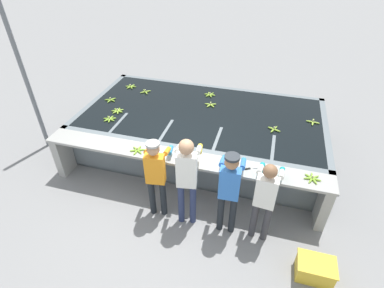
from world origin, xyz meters
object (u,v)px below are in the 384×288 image
(banana_bunch_ledge_0, at_px, (312,178))
(banana_bunch_ledge_1, at_px, (137,150))
(banana_bunch_floating_6, at_px, (313,122))
(banana_bunch_floating_7, at_px, (131,87))
(worker_2, at_px, (229,187))
(banana_bunch_floating_4, at_px, (274,129))
(support_post_left, at_px, (27,83))
(banana_bunch_floating_0, at_px, (210,95))
(worker_3, at_px, (265,196))
(banana_bunch_floating_1, at_px, (118,111))
(crate, at_px, (315,269))
(worker_1, at_px, (187,175))
(knife_0, at_px, (251,168))
(banana_bunch_floating_2, at_px, (145,92))
(banana_bunch_floating_3, at_px, (111,100))
(banana_bunch_floating_5, at_px, (110,119))
(banana_bunch_floating_8, at_px, (211,105))
(worker_0, at_px, (156,172))

(banana_bunch_ledge_0, bearing_deg, banana_bunch_ledge_1, -178.56)
(banana_bunch_floating_6, xyz_separation_m, banana_bunch_floating_7, (-4.38, 0.53, -0.00))
(worker_2, bearing_deg, banana_bunch_floating_7, 136.23)
(banana_bunch_floating_4, distance_m, support_post_left, 5.18)
(banana_bunch_ledge_0, distance_m, banana_bunch_ledge_1, 3.03)
(banana_bunch_floating_7, relative_size, support_post_left, 0.09)
(banana_bunch_floating_6, bearing_deg, banana_bunch_floating_0, 164.79)
(worker_2, bearing_deg, worker_3, 0.52)
(worker_3, bearing_deg, banana_bunch_ledge_0, 39.42)
(banana_bunch_floating_1, bearing_deg, crate, -27.81)
(worker_2, distance_m, banana_bunch_floating_0, 3.19)
(worker_3, height_order, banana_bunch_floating_7, worker_3)
(banana_bunch_floating_4, bearing_deg, banana_bunch_ledge_1, -149.46)
(banana_bunch_floating_0, height_order, banana_bunch_ledge_0, banana_bunch_ledge_0)
(worker_1, distance_m, knife_0, 1.13)
(banana_bunch_floating_0, xyz_separation_m, banana_bunch_floating_2, (-1.56, -0.28, 0.00))
(worker_3, xyz_separation_m, banana_bunch_floating_6, (0.78, 2.38, 0.03))
(worker_1, relative_size, banana_bunch_floating_3, 6.31)
(banana_bunch_floating_5, bearing_deg, banana_bunch_floating_2, 80.86)
(banana_bunch_floating_3, xyz_separation_m, support_post_left, (-1.33, -0.89, 0.65))
(banana_bunch_floating_1, distance_m, banana_bunch_ledge_1, 1.57)
(banana_bunch_floating_4, height_order, knife_0, banana_bunch_floating_4)
(banana_bunch_ledge_1, height_order, support_post_left, support_post_left)
(banana_bunch_floating_0, xyz_separation_m, banana_bunch_floating_7, (-2.03, -0.11, 0.00))
(banana_bunch_floating_2, xyz_separation_m, crate, (3.99, -3.26, -0.79))
(worker_2, distance_m, banana_bunch_floating_4, 1.97)
(worker_3, xyz_separation_m, banana_bunch_floating_4, (0.02, 1.88, 0.03))
(banana_bunch_ledge_0, xyz_separation_m, knife_0, (-0.98, -0.00, -0.01))
(worker_1, xyz_separation_m, worker_2, (0.69, 0.00, -0.09))
(worker_1, height_order, banana_bunch_floating_1, worker_1)
(banana_bunch_floating_7, height_order, banana_bunch_ledge_0, banana_bunch_ledge_0)
(banana_bunch_floating_7, bearing_deg, banana_bunch_floating_4, -15.88)
(knife_0, bearing_deg, banana_bunch_floating_5, 165.83)
(worker_3, xyz_separation_m, crate, (0.87, -0.53, -0.76))
(banana_bunch_floating_7, relative_size, banana_bunch_floating_8, 1.02)
(banana_bunch_floating_5, height_order, banana_bunch_floating_6, same)
(worker_0, bearing_deg, banana_bunch_ledge_1, 139.51)
(banana_bunch_floating_8, relative_size, crate, 0.50)
(banana_bunch_floating_4, height_order, banana_bunch_floating_6, same)
(worker_3, relative_size, banana_bunch_floating_6, 5.52)
(worker_2, relative_size, banana_bunch_ledge_0, 5.75)
(banana_bunch_floating_2, bearing_deg, banana_bunch_floating_6, -5.20)
(banana_bunch_ledge_1, bearing_deg, banana_bunch_floating_8, 66.29)
(worker_3, relative_size, banana_bunch_floating_3, 5.62)
(worker_1, height_order, banana_bunch_floating_0, worker_1)
(worker_1, bearing_deg, banana_bunch_floating_5, 147.33)
(banana_bunch_floating_0, height_order, banana_bunch_floating_2, same)
(worker_0, distance_m, banana_bunch_floating_6, 3.48)
(banana_bunch_floating_0, bearing_deg, knife_0, -62.29)
(banana_bunch_floating_2, bearing_deg, banana_bunch_ledge_1, -70.50)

